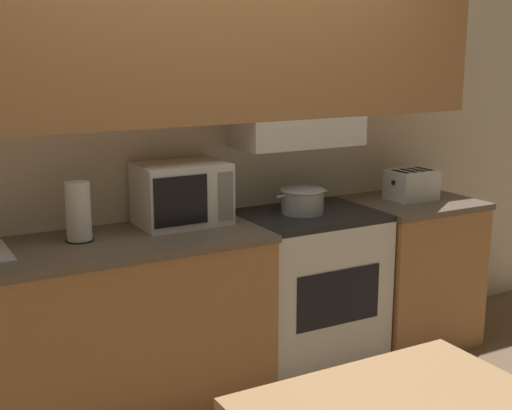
# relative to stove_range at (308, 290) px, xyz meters

# --- Properties ---
(ground_plane) EXTENTS (16.00, 16.00, 0.00)m
(ground_plane) POSITION_rel_stove_range_xyz_m (-0.53, 0.30, -0.45)
(ground_plane) COLOR #7F664C
(wall_back) EXTENTS (5.59, 0.38, 2.55)m
(wall_back) POSITION_rel_stove_range_xyz_m (-0.52, 0.23, 1.05)
(wall_back) COLOR silver
(wall_back) RESTS_ON ground_plane
(lower_counter_main) EXTENTS (1.76, 0.64, 0.89)m
(lower_counter_main) POSITION_rel_stove_range_xyz_m (-1.25, -0.01, 0.00)
(lower_counter_main) COLOR #B27A47
(lower_counter_main) RESTS_ON ground_plane
(lower_counter_right_stub) EXTENTS (0.70, 0.64, 0.89)m
(lower_counter_right_stub) POSITION_rel_stove_range_xyz_m (0.73, -0.01, 0.00)
(lower_counter_right_stub) COLOR #B27A47
(lower_counter_right_stub) RESTS_ON ground_plane
(stove_range) EXTENTS (0.74, 0.59, 0.89)m
(stove_range) POSITION_rel_stove_range_xyz_m (0.00, 0.00, 0.00)
(stove_range) COLOR white
(stove_range) RESTS_ON ground_plane
(cooking_pot) EXTENTS (0.32, 0.25, 0.13)m
(cooking_pot) POSITION_rel_stove_range_xyz_m (-0.03, 0.02, 0.52)
(cooking_pot) COLOR #B7BABF
(cooking_pot) RESTS_ON stove_range
(microwave) EXTENTS (0.45, 0.32, 0.32)m
(microwave) POSITION_rel_stove_range_xyz_m (-0.70, 0.12, 0.60)
(microwave) COLOR white
(microwave) RESTS_ON lower_counter_main
(toaster) EXTENTS (0.28, 0.21, 0.18)m
(toaster) POSITION_rel_stove_range_xyz_m (0.72, 0.00, 0.54)
(toaster) COLOR white
(toaster) RESTS_ON lower_counter_right_stub
(paper_towel_roll) EXTENTS (0.13, 0.13, 0.28)m
(paper_towel_roll) POSITION_rel_stove_range_xyz_m (-1.25, 0.05, 0.59)
(paper_towel_roll) COLOR black
(paper_towel_roll) RESTS_ON lower_counter_main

